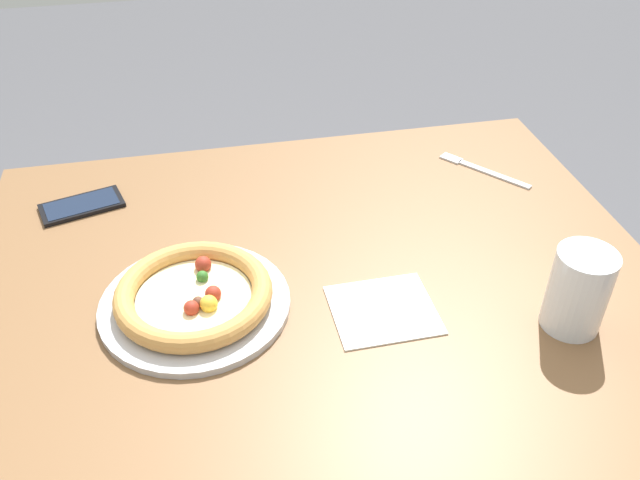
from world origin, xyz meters
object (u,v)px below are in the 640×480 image
cell_phone (82,205)px  water_cup_clear (578,290)px  fork (480,169)px  pizza_near (194,297)px

cell_phone → water_cup_clear: bearing=-32.3°
water_cup_clear → fork: water_cup_clear is taller
pizza_near → cell_phone: size_ratio=1.81×
water_cup_clear → cell_phone: 0.89m
fork → pizza_near: bearing=-153.5°
cell_phone → pizza_near: bearing=-58.7°
water_cup_clear → fork: bearing=84.5°
fork → cell_phone: size_ratio=1.03×
fork → cell_phone: 0.79m
pizza_near → water_cup_clear: (0.56, -0.15, 0.05)m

